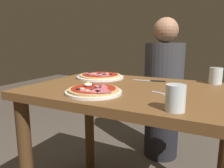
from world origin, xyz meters
name	(u,v)px	position (x,y,z in m)	size (l,w,h in m)	color
dining_table	(132,113)	(0.00, 0.00, 0.62)	(1.06, 0.73, 0.76)	brown
pizza_foreground	(94,91)	(-0.11, -0.20, 0.77)	(0.26, 0.26, 0.05)	white
pizza_across_left	(100,76)	(-0.29, 0.18, 0.77)	(0.31, 0.31, 0.03)	white
water_glass_near	(216,77)	(0.38, 0.30, 0.80)	(0.07, 0.07, 0.09)	silver
water_glass_far	(175,99)	(0.27, -0.29, 0.80)	(0.07, 0.07, 0.09)	silver
fork	(164,94)	(0.18, -0.08, 0.76)	(0.15, 0.08, 0.00)	silver
knife	(151,81)	(0.04, 0.22, 0.76)	(0.20, 0.05, 0.01)	silver
diner_person	(163,93)	(-0.01, 0.75, 0.56)	(0.32, 0.32, 1.18)	black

